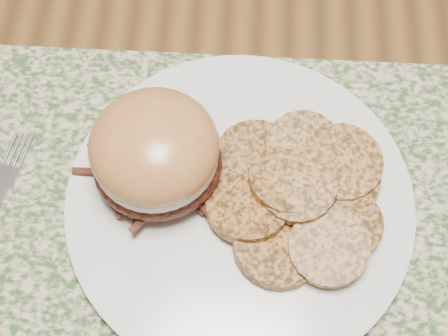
% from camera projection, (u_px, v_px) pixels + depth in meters
% --- Properties ---
extents(ground, '(3.50, 3.50, 0.00)m').
position_uv_depth(ground, '(362.00, 245.00, 1.28)').
color(ground, brown).
rests_on(ground, ground).
extents(placemat, '(0.45, 0.33, 0.00)m').
position_uv_depth(placemat, '(229.00, 225.00, 0.50)').
color(placemat, '#324F28').
rests_on(placemat, dining_table).
extents(dinner_plate, '(0.26, 0.26, 0.02)m').
position_uv_depth(dinner_plate, '(240.00, 202.00, 0.50)').
color(dinner_plate, silver).
rests_on(dinner_plate, placemat).
extents(pork_sandwich, '(0.12, 0.12, 0.08)m').
position_uv_depth(pork_sandwich, '(156.00, 154.00, 0.47)').
color(pork_sandwich, black).
rests_on(pork_sandwich, dinner_plate).
extents(roasted_potatoes, '(0.16, 0.17, 0.04)m').
position_uv_depth(roasted_potatoes, '(301.00, 192.00, 0.48)').
color(roasted_potatoes, '#A16A2F').
rests_on(roasted_potatoes, dinner_plate).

